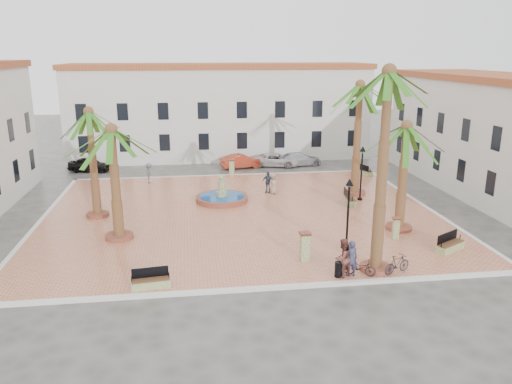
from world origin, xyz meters
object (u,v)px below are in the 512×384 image
palm_ne (360,97)px  bench_se (450,246)px  car_silver (299,159)px  bench_ne (364,172)px  pedestrian_north (149,173)px  bollard_se (305,246)px  bicycle_a (360,268)px  lamppost_s (349,201)px  car_black (90,165)px  palm_nw (90,124)px  litter_bin (339,269)px  cyclist_b (343,258)px  pedestrian_fountain_b (268,182)px  lamppost_e (362,164)px  palm_e (406,140)px  palm_s (388,93)px  cyclist_a (351,258)px  pedestrian_fountain_a (274,184)px  bollard_e (396,228)px  pedestrian_east (403,189)px  bicycle_b (397,264)px  palm_sw (112,144)px  car_white (276,160)px  bollard_n (232,168)px  fountain (222,197)px  bench_e (349,200)px  car_red (242,161)px

palm_ne → bench_se: 13.63m
bench_se → car_silver: 22.82m
bench_ne → pedestrian_north: bearing=70.2°
bollard_se → bicycle_a: (2.23, -2.17, -0.39)m
lamppost_s → palm_ne: bearing=69.2°
bench_ne → car_black: car_black is taller
palm_nw → litter_bin: size_ratio=9.44×
cyclist_b → pedestrian_fountain_b: size_ratio=1.17×
lamppost_e → bollard_se: bearing=-122.7°
palm_e → litter_bin: palm_e is taller
litter_bin → bench_ne: bearing=67.3°
lamppost_s → pedestrian_fountain_b: 12.10m
palm_s → car_black: size_ratio=2.62×
cyclist_a → pedestrian_fountain_a: cyclist_a is taller
pedestrian_north → cyclist_a: bearing=-149.1°
bollard_se → bollard_e: size_ratio=1.22×
pedestrian_east → pedestrian_fountain_a: bearing=-98.9°
litter_bin → bicycle_b: bearing=0.0°
palm_ne → bicycle_a: bearing=-107.6°
palm_sw → palm_s: size_ratio=0.67×
car_white → bench_se: bearing=-152.1°
lamppost_s → bicycle_a: (-0.47, -3.55, -2.28)m
car_white → bollard_e: bearing=-156.5°
bicycle_b → pedestrian_fountain_a: pedestrian_fountain_a is taller
bollard_n → pedestrian_north: 7.07m
palm_ne → pedestrian_fountain_a: 8.98m
bollard_se → bollard_n: size_ratio=1.02×
lamppost_e → fountain: bearing=173.7°
palm_nw → palm_sw: bearing=-66.0°
bench_ne → pedestrian_fountain_a: size_ratio=1.24×
cyclist_b → cyclist_a: bearing=155.0°
litter_bin → palm_ne: bearing=68.5°
pedestrian_fountain_b → bicycle_b: bearing=-40.9°
palm_nw → car_white: 20.69m
bench_e → pedestrian_north: 16.56m
palm_nw → pedestrian_north: palm_nw is taller
palm_s → bench_se: 9.92m
bollard_se → cyclist_a: size_ratio=0.84×
palm_ne → pedestrian_fountain_a: palm_ne is taller
bench_se → pedestrian_north: size_ratio=1.17×
palm_nw → palm_s: (15.13, -10.60, 2.60)m
palm_e → car_red: (-7.65, 18.53, -5.03)m
cyclist_b → pedestrian_fountain_b: cyclist_b is taller
bollard_n → car_red: size_ratio=0.38×
bollard_se → pedestrian_fountain_a: bollard_se is taller
bench_e → bench_se: bearing=-157.2°
palm_nw → bench_e: size_ratio=3.64×
bench_se → bicycle_a: bearing=171.5°
palm_ne → pedestrian_east: 7.40m
bench_ne → car_white: car_white is taller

